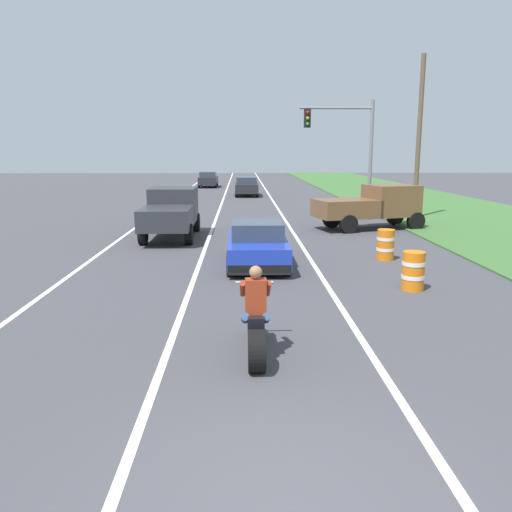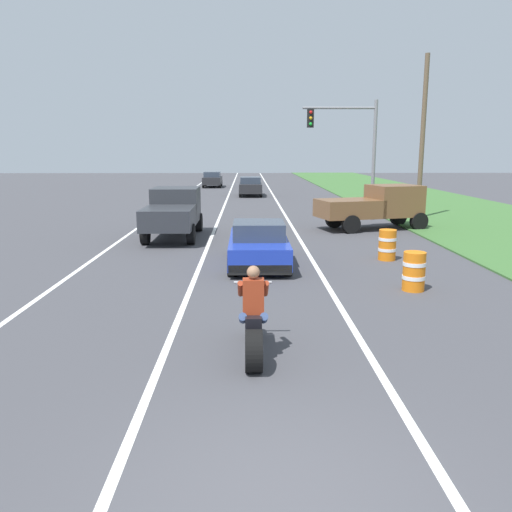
% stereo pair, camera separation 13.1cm
% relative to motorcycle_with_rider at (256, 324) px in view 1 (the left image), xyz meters
% --- Properties ---
extents(ground_plane, '(160.00, 160.00, 0.00)m').
position_rel_motorcycle_with_rider_xyz_m(ground_plane, '(0.23, -3.88, -0.59)').
color(ground_plane, '#424247').
extents(lane_stripe_left_solid, '(0.14, 120.00, 0.01)m').
position_rel_motorcycle_with_rider_xyz_m(lane_stripe_left_solid, '(-5.17, 16.12, -0.59)').
color(lane_stripe_left_solid, white).
rests_on(lane_stripe_left_solid, ground).
extents(lane_stripe_right_solid, '(0.14, 120.00, 0.01)m').
position_rel_motorcycle_with_rider_xyz_m(lane_stripe_right_solid, '(2.03, 16.12, -0.59)').
color(lane_stripe_right_solid, white).
rests_on(lane_stripe_right_solid, ground).
extents(lane_stripe_centre_dashed, '(0.14, 120.00, 0.01)m').
position_rel_motorcycle_with_rider_xyz_m(lane_stripe_centre_dashed, '(-1.57, 16.12, -0.59)').
color(lane_stripe_centre_dashed, white).
rests_on(lane_stripe_centre_dashed, ground).
extents(grass_verge_right, '(10.00, 120.00, 0.06)m').
position_rel_motorcycle_with_rider_xyz_m(grass_verge_right, '(12.15, 16.12, -0.56)').
color(grass_verge_right, '#3D6B33').
rests_on(grass_verge_right, ground).
extents(motorcycle_with_rider, '(0.70, 2.21, 1.62)m').
position_rel_motorcycle_with_rider_xyz_m(motorcycle_with_rider, '(0.00, 0.00, 0.00)').
color(motorcycle_with_rider, black).
rests_on(motorcycle_with_rider, ground).
extents(sports_car_blue, '(1.84, 4.30, 1.37)m').
position_rel_motorcycle_with_rider_xyz_m(sports_car_blue, '(0.26, 7.46, 0.04)').
color(sports_car_blue, '#1E38B2').
rests_on(sports_car_blue, ground).
extents(pickup_truck_left_lane_dark_grey, '(2.02, 4.80, 1.98)m').
position_rel_motorcycle_with_rider_xyz_m(pickup_truck_left_lane_dark_grey, '(-3.11, 12.66, 0.51)').
color(pickup_truck_left_lane_dark_grey, '#2D3035').
rests_on(pickup_truck_left_lane_dark_grey, ground).
extents(pickup_truck_right_shoulder_brown, '(5.14, 3.14, 1.98)m').
position_rel_motorcycle_with_rider_xyz_m(pickup_truck_right_shoulder_brown, '(5.74, 14.88, 0.51)').
color(pickup_truck_right_shoulder_brown, brown).
rests_on(pickup_truck_right_shoulder_brown, ground).
extents(traffic_light_mast_near, '(3.75, 0.34, 6.00)m').
position_rel_motorcycle_with_rider_xyz_m(traffic_light_mast_near, '(5.25, 18.09, 3.34)').
color(traffic_light_mast_near, gray).
rests_on(traffic_light_mast_near, ground).
extents(utility_pole_roadside, '(0.24, 0.24, 8.25)m').
position_rel_motorcycle_with_rider_xyz_m(utility_pole_roadside, '(8.88, 18.44, 3.53)').
color(utility_pole_roadside, brown).
rests_on(utility_pole_roadside, ground).
extents(construction_barrel_nearest, '(0.58, 0.58, 1.00)m').
position_rel_motorcycle_with_rider_xyz_m(construction_barrel_nearest, '(4.15, 4.29, -0.09)').
color(construction_barrel_nearest, orange).
rests_on(construction_barrel_nearest, ground).
extents(construction_barrel_mid, '(0.58, 0.58, 1.00)m').
position_rel_motorcycle_with_rider_xyz_m(construction_barrel_mid, '(4.48, 8.05, -0.09)').
color(construction_barrel_mid, orange).
rests_on(construction_barrel_mid, ground).
extents(distant_car_far_ahead, '(1.80, 4.00, 1.50)m').
position_rel_motorcycle_with_rider_xyz_m(distant_car_far_ahead, '(0.19, 32.69, 0.18)').
color(distant_car_far_ahead, '#262628').
rests_on(distant_car_far_ahead, ground).
extents(distant_car_further_ahead, '(1.80, 4.00, 1.50)m').
position_rel_motorcycle_with_rider_xyz_m(distant_car_further_ahead, '(-3.48, 42.95, 0.18)').
color(distant_car_further_ahead, '#262628').
rests_on(distant_car_further_ahead, ground).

